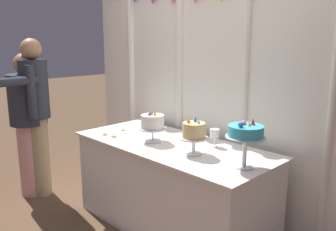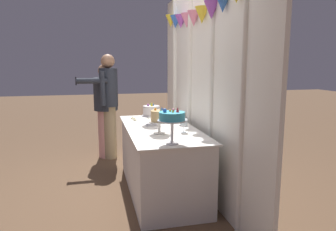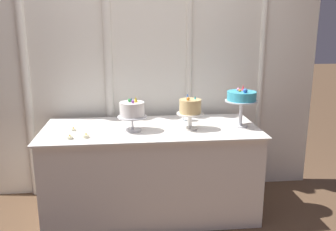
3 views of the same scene
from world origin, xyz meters
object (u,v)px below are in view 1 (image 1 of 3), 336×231
object	(u,v)px
tealight_far_left	(123,130)
tealight_near_right	(114,136)
wine_glass	(215,134)
cake_display_rightmost	(246,133)
tealight_near_left	(105,134)
cake_table	(172,186)
guest_girl_blue_dress	(28,120)
cake_display_center	(194,132)
guest_man_pink_jacket	(36,110)
cake_display_leftmost	(152,123)

from	to	relation	value
tealight_far_left	tealight_near_right	size ratio (longest dim) A/B	0.76
wine_glass	cake_display_rightmost	bearing A→B (deg)	-28.51
tealight_far_left	tealight_near_left	xyz separation A→B (m)	(0.01, -0.22, 0.00)
cake_table	guest_girl_blue_dress	xyz separation A→B (m)	(-1.56, -0.57, 0.43)
cake_display_center	cake_display_rightmost	xyz separation A→B (m)	(0.44, 0.03, 0.07)
tealight_near_right	cake_display_rightmost	bearing A→B (deg)	8.14
cake_display_rightmost	guest_girl_blue_dress	xyz separation A→B (m)	(-2.32, -0.52, -0.21)
guest_girl_blue_dress	cake_table	bearing A→B (deg)	20.15
wine_glass	guest_girl_blue_dress	size ratio (longest dim) A/B	0.10
cake_table	tealight_far_left	bearing A→B (deg)	-177.11
guest_man_pink_jacket	tealight_near_left	bearing A→B (deg)	17.62
cake_table	tealight_far_left	world-z (taller)	tealight_far_left
cake_table	tealight_far_left	distance (m)	0.75
tealight_near_left	guest_girl_blue_dress	bearing A→B (deg)	-160.86
cake_display_leftmost	wine_glass	world-z (taller)	cake_display_leftmost
tealight_near_left	guest_man_pink_jacket	xyz separation A→B (m)	(-0.84, -0.27, 0.14)
cake_display_center	wine_glass	size ratio (longest dim) A/B	1.95
cake_display_leftmost	tealight_near_left	xyz separation A→B (m)	(-0.48, -0.17, -0.16)
wine_glass	guest_girl_blue_dress	distance (m)	2.02
guest_man_pink_jacket	wine_glass	bearing A→B (deg)	21.81
wine_glass	tealight_near_left	size ratio (longest dim) A/B	3.18
tealight_far_left	tealight_near_right	world-z (taller)	tealight_near_right
cake_display_rightmost	wine_glass	world-z (taller)	cake_display_rightmost
cake_display_rightmost	tealight_far_left	bearing A→B (deg)	179.19
cake_table	cake_display_center	bearing A→B (deg)	-14.30
cake_table	cake_display_rightmost	world-z (taller)	cake_display_rightmost
cake_table	cake_display_leftmost	size ratio (longest dim) A/B	6.36
cake_display_leftmost	guest_girl_blue_dress	distance (m)	1.49
cake_table	cake_display_center	size ratio (longest dim) A/B	6.18
tealight_far_left	cake_display_rightmost	bearing A→B (deg)	-0.81
tealight_near_right	guest_man_pink_jacket	xyz separation A→B (m)	(-0.96, -0.28, 0.14)
wine_glass	tealight_near_left	distance (m)	1.04
cake_display_rightmost	guest_girl_blue_dress	size ratio (longest dim) A/B	0.23
tealight_far_left	tealight_near_left	distance (m)	0.22
cake_display_rightmost	guest_man_pink_jacket	size ratio (longest dim) A/B	0.21
tealight_near_right	guest_man_pink_jacket	world-z (taller)	guest_man_pink_jacket
tealight_far_left	guest_girl_blue_dress	xyz separation A→B (m)	(-0.92, -0.54, 0.03)
tealight_near_right	tealight_near_left	bearing A→B (deg)	-172.32
guest_man_pink_jacket	guest_girl_blue_dress	bearing A→B (deg)	-147.17
cake_display_rightmost	tealight_near_left	world-z (taller)	cake_display_rightmost
cake_display_leftmost	tealight_near_left	world-z (taller)	cake_display_leftmost
cake_display_leftmost	tealight_near_left	distance (m)	0.53
tealight_far_left	tealight_near_right	bearing A→B (deg)	-58.14
tealight_far_left	guest_girl_blue_dress	distance (m)	1.07
cake_display_center	cake_display_rightmost	distance (m)	0.45
cake_table	guest_girl_blue_dress	bearing A→B (deg)	-159.85
tealight_far_left	tealight_near_right	xyz separation A→B (m)	(0.13, -0.20, 0.00)
cake_display_center	guest_man_pink_jacket	world-z (taller)	guest_man_pink_jacket
cake_display_center	tealight_near_right	bearing A→B (deg)	-169.64
cake_display_leftmost	cake_display_center	xyz separation A→B (m)	(0.48, -0.00, 0.01)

